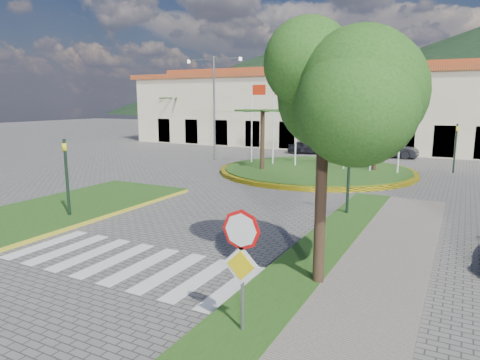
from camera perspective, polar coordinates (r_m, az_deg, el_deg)
The scene contains 20 objects.
sidewalk_right at distance 8.67m, azimuth 7.27°, elevation -21.45°, with size 4.00×28.00×0.15m, color gray.
verge_right at distance 9.08m, azimuth -0.28°, elevation -19.65°, with size 1.60×28.00×0.18m, color #274D16.
median_left at distance 19.10m, azimuth -25.43°, elevation -4.34°, with size 5.00×14.00×0.18m, color #274D16.
crosswalk at distance 13.16m, azimuth -15.04°, elevation -10.52°, with size 8.00×3.00×0.01m, color silver.
roundabout_island at distance 28.58m, azimuth 10.13°, elevation 1.35°, with size 12.70×12.70×6.00m.
stop_sign at distance 8.28m, azimuth 0.21°, elevation -9.69°, with size 0.80×0.11×2.65m.
deciduous_tree at distance 10.38m, azimuth 11.27°, elevation 13.22°, with size 3.60×3.60×6.80m.
traffic_light_left at distance 18.04m, azimuth -22.14°, elevation 1.10°, with size 0.15×0.18×3.20m.
traffic_light_right at distance 17.60m, azimuth 14.31°, elevation 1.33°, with size 0.15×0.18×3.20m.
traffic_light_far at distance 31.05m, azimuth 26.82°, elevation 4.38°, with size 0.18×0.15×3.20m.
direction_sign_west at distance 37.41m, azimuth 11.59°, elevation 8.59°, with size 1.60×0.14×5.20m.
direction_sign_east at distance 36.33m, azimuth 19.25°, elevation 8.17°, with size 1.60×0.14×5.20m.
street_lamp_centre at distance 35.72m, azimuth 15.89°, elevation 9.87°, with size 4.80×0.16×8.00m.
street_lamp_west at distance 33.80m, azimuth -3.46°, elevation 10.23°, with size 4.80×0.16×8.00m.
building_left at distance 48.47m, azimuth 0.10°, elevation 9.63°, with size 23.32×9.54×8.05m.
hill_far_west at distance 158.35m, azimuth 4.19°, elevation 12.79°, with size 140.00×140.00×22.00m, color black.
hill_near_back at distance 136.23m, azimuth 20.35°, elevation 11.28°, with size 110.00×110.00×16.00m, color black.
white_van at distance 43.50m, azimuth 8.04°, elevation 5.01°, with size 1.83×3.98×1.11m, color silver.
car_dark_a at distance 38.67m, azimuth 8.95°, elevation 4.35°, with size 1.38×3.44×1.17m, color black.
car_dark_b at distance 37.65m, azimuth 19.56°, elevation 3.86°, with size 1.44×4.14×1.36m, color black.
Camera 1 is at (8.49, -4.93, 4.65)m, focal length 32.00 mm.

